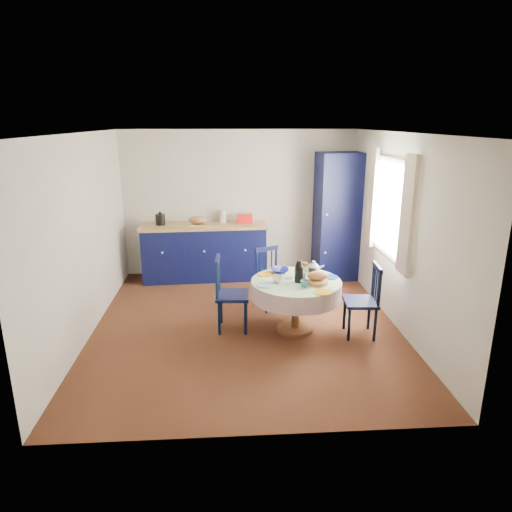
{
  "coord_description": "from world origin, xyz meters",
  "views": [
    {
      "loc": [
        -0.24,
        -5.61,
        2.65
      ],
      "look_at": [
        0.15,
        0.2,
        0.9
      ],
      "focal_mm": 32.0,
      "sensor_mm": 36.0,
      "label": 1
    }
  ],
  "objects_px": {
    "mug_b": "(304,284)",
    "cobalt_bowl": "(280,271)",
    "chair_left": "(229,293)",
    "chair_far": "(270,278)",
    "pantry_cabinet": "(338,217)",
    "mug_d": "(278,270)",
    "mug_c": "(313,270)",
    "mug_a": "(277,279)",
    "dining_table": "(297,289)",
    "kitchen_counter": "(204,251)",
    "chair_right": "(364,300)"
  },
  "relations": [
    {
      "from": "dining_table",
      "to": "cobalt_bowl",
      "type": "relative_size",
      "value": 4.89
    },
    {
      "from": "chair_left",
      "to": "chair_far",
      "type": "relative_size",
      "value": 1.11
    },
    {
      "from": "chair_far",
      "to": "chair_right",
      "type": "relative_size",
      "value": 0.94
    },
    {
      "from": "kitchen_counter",
      "to": "cobalt_bowl",
      "type": "bearing_deg",
      "value": -62.25
    },
    {
      "from": "kitchen_counter",
      "to": "dining_table",
      "type": "bearing_deg",
      "value": -62.41
    },
    {
      "from": "mug_a",
      "to": "kitchen_counter",
      "type": "bearing_deg",
      "value": 114.49
    },
    {
      "from": "chair_right",
      "to": "mug_b",
      "type": "distance_m",
      "value": 0.82
    },
    {
      "from": "mug_a",
      "to": "cobalt_bowl",
      "type": "relative_size",
      "value": 0.5
    },
    {
      "from": "mug_a",
      "to": "mug_b",
      "type": "bearing_deg",
      "value": -32.53
    },
    {
      "from": "chair_right",
      "to": "mug_d",
      "type": "bearing_deg",
      "value": -111.25
    },
    {
      "from": "dining_table",
      "to": "pantry_cabinet",
      "type": "bearing_deg",
      "value": 63.77
    },
    {
      "from": "pantry_cabinet",
      "to": "mug_a",
      "type": "xyz_separation_m",
      "value": [
        -1.27,
        -2.11,
        -0.33
      ]
    },
    {
      "from": "kitchen_counter",
      "to": "chair_far",
      "type": "bearing_deg",
      "value": -56.06
    },
    {
      "from": "chair_left",
      "to": "chair_right",
      "type": "distance_m",
      "value": 1.71
    },
    {
      "from": "chair_far",
      "to": "mug_a",
      "type": "height_order",
      "value": "chair_far"
    },
    {
      "from": "chair_left",
      "to": "kitchen_counter",
      "type": "bearing_deg",
      "value": 14.59
    },
    {
      "from": "mug_a",
      "to": "mug_b",
      "type": "height_order",
      "value": "mug_a"
    },
    {
      "from": "chair_left",
      "to": "mug_b",
      "type": "xyz_separation_m",
      "value": [
        0.91,
        -0.35,
        0.24
      ]
    },
    {
      "from": "kitchen_counter",
      "to": "chair_left",
      "type": "height_order",
      "value": "kitchen_counter"
    },
    {
      "from": "chair_far",
      "to": "mug_d",
      "type": "height_order",
      "value": "chair_far"
    },
    {
      "from": "mug_a",
      "to": "mug_b",
      "type": "relative_size",
      "value": 1.21
    },
    {
      "from": "mug_a",
      "to": "mug_c",
      "type": "relative_size",
      "value": 1.07
    },
    {
      "from": "mug_b",
      "to": "mug_d",
      "type": "relative_size",
      "value": 1.07
    },
    {
      "from": "pantry_cabinet",
      "to": "mug_c",
      "type": "relative_size",
      "value": 19.51
    },
    {
      "from": "dining_table",
      "to": "mug_c",
      "type": "xyz_separation_m",
      "value": [
        0.25,
        0.27,
        0.16
      ]
    },
    {
      "from": "dining_table",
      "to": "mug_a",
      "type": "xyz_separation_m",
      "value": [
        -0.26,
        -0.04,
        0.16
      ]
    },
    {
      "from": "mug_b",
      "to": "cobalt_bowl",
      "type": "distance_m",
      "value": 0.61
    },
    {
      "from": "pantry_cabinet",
      "to": "mug_c",
      "type": "bearing_deg",
      "value": -118.7
    },
    {
      "from": "pantry_cabinet",
      "to": "mug_c",
      "type": "xyz_separation_m",
      "value": [
        -0.77,
        -1.79,
        -0.34
      ]
    },
    {
      "from": "dining_table",
      "to": "mug_b",
      "type": "height_order",
      "value": "dining_table"
    },
    {
      "from": "chair_right",
      "to": "cobalt_bowl",
      "type": "distance_m",
      "value": 1.15
    },
    {
      "from": "mug_a",
      "to": "mug_d",
      "type": "xyz_separation_m",
      "value": [
        0.04,
        0.37,
        -0.0
      ]
    },
    {
      "from": "mug_c",
      "to": "cobalt_bowl",
      "type": "bearing_deg",
      "value": 172.53
    },
    {
      "from": "pantry_cabinet",
      "to": "chair_right",
      "type": "xyz_separation_m",
      "value": [
        -0.19,
        -2.24,
        -0.6
      ]
    },
    {
      "from": "chair_right",
      "to": "mug_a",
      "type": "relative_size",
      "value": 7.97
    },
    {
      "from": "pantry_cabinet",
      "to": "dining_table",
      "type": "xyz_separation_m",
      "value": [
        -1.02,
        -2.06,
        -0.5
      ]
    },
    {
      "from": "kitchen_counter",
      "to": "dining_table",
      "type": "xyz_separation_m",
      "value": [
        1.27,
        -2.17,
        0.09
      ]
    },
    {
      "from": "mug_d",
      "to": "pantry_cabinet",
      "type": "bearing_deg",
      "value": 54.66
    },
    {
      "from": "mug_c",
      "to": "cobalt_bowl",
      "type": "relative_size",
      "value": 0.47
    },
    {
      "from": "dining_table",
      "to": "cobalt_bowl",
      "type": "distance_m",
      "value": 0.4
    },
    {
      "from": "mug_a",
      "to": "dining_table",
      "type": "bearing_deg",
      "value": 9.67
    },
    {
      "from": "mug_c",
      "to": "cobalt_bowl",
      "type": "distance_m",
      "value": 0.44
    },
    {
      "from": "mug_a",
      "to": "mug_d",
      "type": "bearing_deg",
      "value": 83.37
    },
    {
      "from": "pantry_cabinet",
      "to": "cobalt_bowl",
      "type": "height_order",
      "value": "pantry_cabinet"
    },
    {
      "from": "kitchen_counter",
      "to": "pantry_cabinet",
      "type": "height_order",
      "value": "pantry_cabinet"
    },
    {
      "from": "pantry_cabinet",
      "to": "mug_d",
      "type": "relative_size",
      "value": 23.61
    },
    {
      "from": "dining_table",
      "to": "chair_left",
      "type": "bearing_deg",
      "value": 172.38
    },
    {
      "from": "chair_right",
      "to": "mug_d",
      "type": "height_order",
      "value": "chair_right"
    },
    {
      "from": "kitchen_counter",
      "to": "pantry_cabinet",
      "type": "distance_m",
      "value": 2.36
    },
    {
      "from": "mug_d",
      "to": "cobalt_bowl",
      "type": "xyz_separation_m",
      "value": [
        0.03,
        -0.01,
        -0.01
      ]
    }
  ]
}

